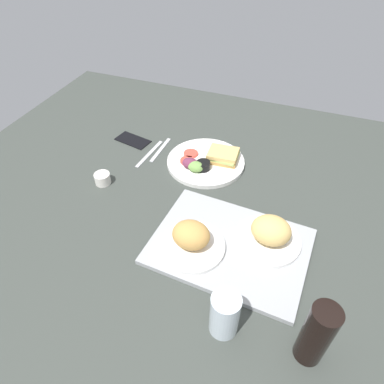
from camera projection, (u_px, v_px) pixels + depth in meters
ground_plane at (200, 199)px, 119.85cm from camera, size 190.00×150.00×3.00cm
serving_tray at (230, 246)px, 101.86cm from camera, size 47.10×35.93×1.60cm
bread_plate_near at (270, 234)px, 99.61cm from camera, size 19.63×19.63×9.30cm
bread_plate_far at (191, 239)px, 98.41cm from camera, size 19.25×19.25×8.91cm
plate_with_salad at (207, 161)px, 130.76cm from camera, size 29.60×29.60×5.40cm
drinking_glass at (225, 314)px, 80.10cm from camera, size 7.10×7.10×12.90cm
soda_bottle at (316, 334)px, 73.47cm from camera, size 6.40×6.40×18.97cm
espresso_cup at (103, 179)px, 122.74cm from camera, size 5.60×5.60×4.00cm
fork at (160, 149)px, 138.71cm from camera, size 1.76×17.03×0.50cm
knife at (149, 153)px, 136.73cm from camera, size 3.13×19.05×0.50cm
cell_phone at (133, 140)px, 143.44cm from camera, size 15.55×9.94×0.80cm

